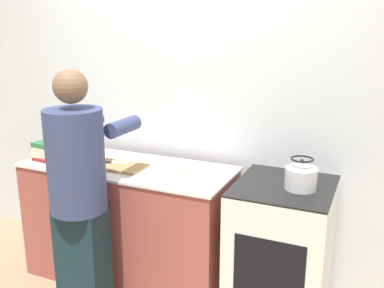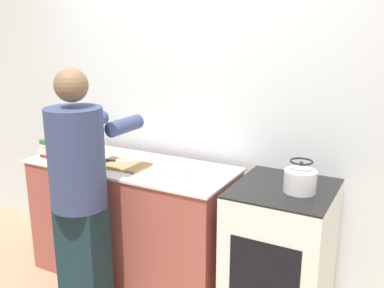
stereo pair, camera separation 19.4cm
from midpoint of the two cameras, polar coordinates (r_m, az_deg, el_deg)
The scene contains 10 objects.
wall_back at distance 3.30m, azimuth 2.53°, elevation 4.78°, with size 8.00×0.05×2.60m.
counter at distance 3.37m, azimuth -6.23°, elevation -10.14°, with size 1.59×0.64×0.92m.
oven at distance 2.96m, azimuth 13.60°, elevation -14.13°, with size 0.61×0.67×0.93m.
person at distance 2.84m, azimuth -12.80°, elevation -5.77°, with size 0.40×0.64×1.67m.
cutting_board at distance 3.16m, azimuth -7.52°, elevation -2.77°, with size 0.38×0.23×0.02m.
knife at distance 3.22m, azimuth -8.09°, elevation -2.26°, with size 0.21×0.11×0.01m.
kettle at distance 2.69m, azimuth 16.26°, elevation -4.48°, with size 0.20×0.20×0.20m.
bowl_prep at distance 2.85m, azimuth -0.06°, elevation -4.08°, with size 0.19×0.19×0.07m.
canister_jar at distance 3.55m, azimuth -11.59°, elevation 0.15°, with size 0.15×0.15×0.15m.
book_stack at distance 3.51m, azimuth -15.94°, elevation -0.43°, with size 0.23×0.24×0.14m.
Camera 2 is at (1.49, -2.15, 1.90)m, focal length 40.00 mm.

